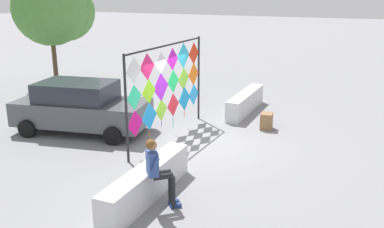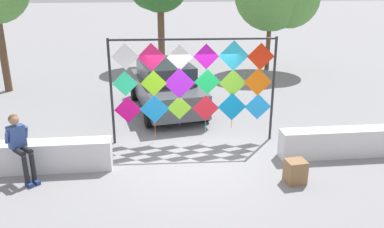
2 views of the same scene
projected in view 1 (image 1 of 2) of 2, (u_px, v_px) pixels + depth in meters
ground at (202, 143)px, 12.99m from camera, size 120.00×120.00×0.00m
plaza_ledge_left at (147, 183)px, 9.45m from camera, size 3.32×0.50×0.74m
plaza_ledge_right at (245, 102)px, 16.13m from camera, size 3.32×0.50×0.74m
kite_display_rack at (168, 82)px, 12.97m from camera, size 4.53×0.27×2.95m
seated_vendor at (158, 168)px, 8.85m from camera, size 0.73×0.75×1.59m
parked_car at (81, 107)px, 13.78m from camera, size 2.64×4.53×1.66m
cardboard_box_large at (266, 121)px, 14.17m from camera, size 0.48×0.44×0.55m
tree_palm_like at (55, 10)px, 20.02m from camera, size 3.99×3.47×5.36m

